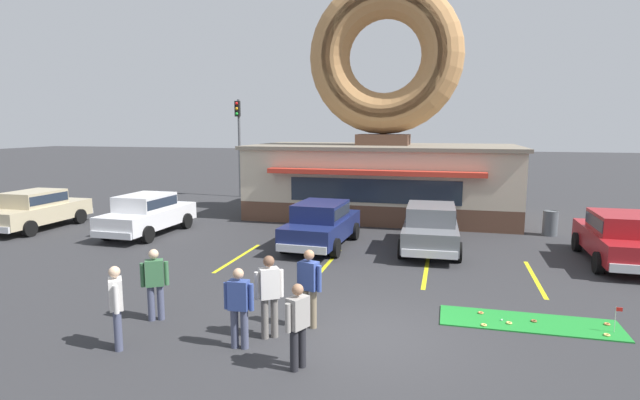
{
  "coord_description": "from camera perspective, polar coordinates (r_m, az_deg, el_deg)",
  "views": [
    {
      "loc": [
        1.46,
        -9.62,
        4.25
      ],
      "look_at": [
        -2.3,
        5.0,
        2.0
      ],
      "focal_mm": 28.0,
      "sensor_mm": 36.0,
      "label": 1
    }
  ],
  "objects": [
    {
      "name": "pedestrian_hooded_kid",
      "position": [
        10.66,
        -1.25,
        -9.62
      ],
      "size": [
        0.57,
        0.34,
        1.69
      ],
      "color": "#7F7056",
      "rests_on": "ground"
    },
    {
      "name": "mini_donut_near_left",
      "position": [
        12.6,
        29.98,
        -12.18
      ],
      "size": [
        0.13,
        0.13,
        0.04
      ],
      "primitive_type": "torus",
      "color": "#D17F47",
      "rests_on": "putting_mat"
    },
    {
      "name": "ground_plane",
      "position": [
        10.62,
        5.48,
        -15.15
      ],
      "size": [
        160.0,
        160.0,
        0.0
      ],
      "primitive_type": "plane",
      "color": "#2D2D30"
    },
    {
      "name": "parking_stripe_centre",
      "position": [
        15.43,
        23.34,
        -8.21
      ],
      "size": [
        0.12,
        3.6,
        0.01
      ],
      "primitive_type": "cube",
      "color": "yellow",
      "rests_on": "ground"
    },
    {
      "name": "car_white",
      "position": [
        20.77,
        -19.15,
        -1.36
      ],
      "size": [
        2.04,
        4.59,
        1.6
      ],
      "color": "silver",
      "rests_on": "ground"
    },
    {
      "name": "parking_stripe_mid_left",
      "position": [
        15.24,
        12.03,
        -7.9
      ],
      "size": [
        0.12,
        3.6,
        0.01
      ],
      "primitive_type": "cube",
      "color": "yellow",
      "rests_on": "ground"
    },
    {
      "name": "pedestrian_leather_jacket_man",
      "position": [
        10.42,
        -22.25,
        -10.89
      ],
      "size": [
        0.42,
        0.49,
        1.63
      ],
      "color": "#474C66",
      "rests_on": "ground"
    },
    {
      "name": "pedestrian_crossing_woman",
      "position": [
        8.95,
        -2.54,
        -13.83
      ],
      "size": [
        0.38,
        0.55,
        1.55
      ],
      "color": "#232328",
      "rests_on": "ground"
    },
    {
      "name": "car_grey",
      "position": [
        17.49,
        12.52,
        -2.86
      ],
      "size": [
        2.07,
        4.6,
        1.6
      ],
      "color": "slate",
      "rests_on": "ground"
    },
    {
      "name": "car_navy",
      "position": [
        17.63,
        0.17,
        -2.57
      ],
      "size": [
        2.15,
        4.64,
        1.6
      ],
      "color": "navy",
      "rests_on": "ground"
    },
    {
      "name": "pedestrian_beanie_man",
      "position": [
        11.61,
        -18.35,
        -8.81
      ],
      "size": [
        0.53,
        0.4,
        1.6
      ],
      "color": "#474C66",
      "rests_on": "ground"
    },
    {
      "name": "donut_shop_building",
      "position": [
        23.76,
        7.25,
        7.17
      ],
      "size": [
        12.3,
        6.75,
        10.96
      ],
      "color": "brown",
      "rests_on": "ground"
    },
    {
      "name": "pedestrian_clipboard_woman",
      "position": [
        9.84,
        -9.25,
        -11.71
      ],
      "size": [
        0.6,
        0.26,
        1.59
      ],
      "color": "#474C66",
      "rests_on": "ground"
    },
    {
      "name": "mini_donut_mid_left",
      "position": [
        11.49,
        18.22,
        -13.4
      ],
      "size": [
        0.13,
        0.13,
        0.04
      ],
      "primitive_type": "torus",
      "color": "#E5C666",
      "rests_on": "putting_mat"
    },
    {
      "name": "mini_donut_mid_right",
      "position": [
        12.16,
        17.9,
        -12.16
      ],
      "size": [
        0.13,
        0.13,
        0.04
      ],
      "primitive_type": "torus",
      "color": "#D17F47",
      "rests_on": "putting_mat"
    },
    {
      "name": "trash_bin",
      "position": [
        21.47,
        24.82,
        -2.38
      ],
      "size": [
        0.57,
        0.57,
        0.97
      ],
      "color": "#51565B",
      "rests_on": "ground"
    },
    {
      "name": "mini_donut_far_left",
      "position": [
        12.09,
        23.25,
        -12.58
      ],
      "size": [
        0.13,
        0.13,
        0.04
      ],
      "primitive_type": "torus",
      "color": "brown",
      "rests_on": "putting_mat"
    },
    {
      "name": "mini_donut_near_right",
      "position": [
        11.99,
        29.95,
        -13.21
      ],
      "size": [
        0.13,
        0.13,
        0.04
      ],
      "primitive_type": "torus",
      "color": "#E5C666",
      "rests_on": "putting_mat"
    },
    {
      "name": "car_red",
      "position": [
        18.0,
        31.08,
        -3.57
      ],
      "size": [
        2.03,
        4.58,
        1.6
      ],
      "color": "maroon",
      "rests_on": "ground"
    },
    {
      "name": "car_champagne",
      "position": [
        23.77,
        -29.66,
        -0.82
      ],
      "size": [
        1.99,
        4.57,
        1.6
      ],
      "color": "#BCAD89",
      "rests_on": "ground"
    },
    {
      "name": "pedestrian_blue_sweater_man",
      "position": [
        10.18,
        -5.82,
        -10.47
      ],
      "size": [
        0.51,
        0.41,
        1.71
      ],
      "color": "slate",
      "rests_on": "ground"
    },
    {
      "name": "mini_donut_mid_centre",
      "position": [
        11.78,
        20.8,
        -12.99
      ],
      "size": [
        0.13,
        0.13,
        0.04
      ],
      "primitive_type": "torus",
      "color": "#E5C666",
      "rests_on": "putting_mat"
    },
    {
      "name": "putting_mat",
      "position": [
        12.04,
        22.75,
        -12.79
      ],
      "size": [
        3.74,
        1.18,
        0.03
      ],
      "primitive_type": "cube",
      "color": "#1E842D",
      "rests_on": "ground"
    },
    {
      "name": "golf_ball",
      "position": [
        11.88,
        20.04,
        -12.74
      ],
      "size": [
        0.04,
        0.04,
        0.04
      ],
      "primitive_type": "sphere",
      "color": "white",
      "rests_on": "putting_mat"
    },
    {
      "name": "putting_flag_pin",
      "position": [
        12.13,
        30.88,
        -11.07
      ],
      "size": [
        0.13,
        0.01,
        0.55
      ],
      "color": "silver",
      "rests_on": "putting_mat"
    },
    {
      "name": "traffic_light_pole",
      "position": [
        30.28,
        -9.26,
        7.34
      ],
      "size": [
        0.28,
        0.47,
        5.8
      ],
      "color": "#595B60",
      "rests_on": "ground"
    },
    {
      "name": "parking_stripe_far_left",
      "position": [
        16.56,
        -9.32,
        -6.5
      ],
      "size": [
        0.12,
        3.6,
        0.01
      ],
      "primitive_type": "cube",
      "color": "yellow",
      "rests_on": "ground"
    },
    {
      "name": "parking_stripe_left",
      "position": [
        15.63,
        0.88,
        -7.29
      ],
      "size": [
        0.12,
        3.6,
        0.01
      ],
      "primitive_type": "cube",
      "color": "yellow",
      "rests_on": "ground"
    }
  ]
}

